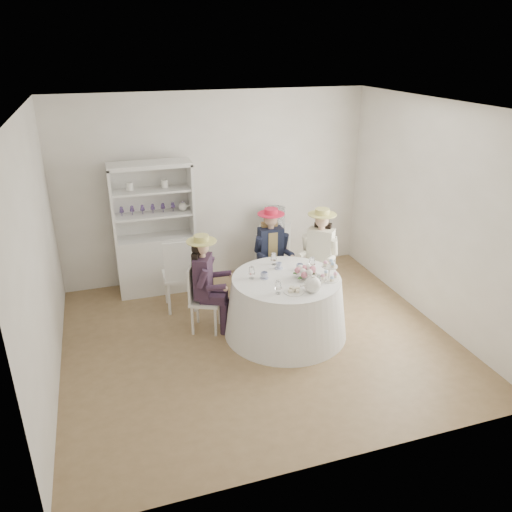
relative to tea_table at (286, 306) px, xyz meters
name	(u,v)px	position (x,y,z in m)	size (l,w,h in m)	color
ground	(259,339)	(-0.36, -0.06, -0.37)	(4.50, 4.50, 0.00)	brown
ceiling	(259,107)	(-0.36, -0.06, 2.33)	(4.50, 4.50, 0.00)	white
wall_back	(216,188)	(-0.36, 1.94, 0.98)	(4.50, 4.50, 0.00)	silver
wall_front	(342,325)	(-0.36, -2.06, 0.98)	(4.50, 4.50, 0.00)	silver
wall_left	(38,260)	(-2.61, -0.06, 0.98)	(4.50, 4.50, 0.00)	silver
wall_right	(433,214)	(1.89, -0.06, 0.98)	(4.50, 4.50, 0.00)	silver
tea_table	(286,306)	(0.00, 0.00, 0.00)	(1.49, 1.49, 0.74)	white
hutch	(156,247)	(-1.31, 1.65, 0.29)	(1.14, 0.53, 1.85)	silver
side_table	(274,250)	(0.46, 1.69, 0.00)	(0.47, 0.47, 0.73)	silver
hatbox	(275,218)	(0.46, 1.69, 0.52)	(0.31, 0.31, 0.31)	black
guest_left	(205,278)	(-0.90, 0.36, 0.33)	(0.52, 0.48, 1.25)	silver
guest_mid	(271,248)	(0.15, 0.96, 0.35)	(0.46, 0.48, 1.28)	silver
guest_right	(320,250)	(0.72, 0.65, 0.37)	(0.55, 0.56, 1.31)	silver
spare_chair	(180,273)	(-1.11, 0.95, 0.17)	(0.43, 0.43, 1.01)	silver
teacup_a	(264,276)	(-0.25, 0.07, 0.41)	(0.09, 0.09, 0.07)	white
teacup_b	(279,266)	(0.00, 0.27, 0.41)	(0.07, 0.07, 0.07)	white
teacup_c	(300,267)	(0.23, 0.16, 0.41)	(0.09, 0.09, 0.07)	white
flower_bowl	(306,275)	(0.23, -0.06, 0.40)	(0.23, 0.23, 0.06)	white
flower_arrangement	(305,271)	(0.20, -0.09, 0.47)	(0.20, 0.20, 0.07)	#D36981
table_teapot	(313,284)	(0.15, -0.41, 0.46)	(0.27, 0.19, 0.20)	white
sandwich_plate	(294,291)	(-0.05, -0.36, 0.39)	(0.23, 0.23, 0.05)	white
cupcake_stand	(329,273)	(0.46, -0.18, 0.46)	(0.25, 0.25, 0.23)	white
stemware_set	(287,272)	(0.00, 0.00, 0.45)	(0.86, 0.83, 0.15)	white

